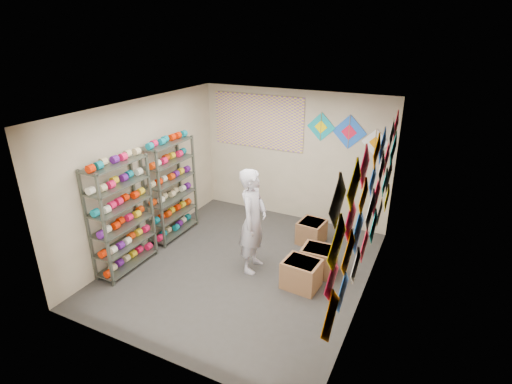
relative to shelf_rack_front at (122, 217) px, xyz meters
The scene contains 12 objects.
ground 2.19m from the shelf_rack_front, 25.53° to the left, with size 4.50×4.50×0.00m, color #312E2B.
room_walls 2.09m from the shelf_rack_front, 25.53° to the left, with size 4.50×4.50×4.50m.
shelf_rack_front is the anchor object (origin of this frame).
shelf_rack_back 1.30m from the shelf_rack_front, 90.00° to the left, with size 0.40×1.10×1.90m, color #4C5147.
string_spools 0.66m from the shelf_rack_front, 90.00° to the left, with size 0.12×2.36×0.12m.
kite_wall_display 3.90m from the shelf_rack_front, 12.24° to the left, with size 0.06×4.25×2.01m.
back_wall_kites 4.31m from the shelf_rack_front, 47.46° to the left, with size 1.60×0.02×0.73m.
poster 3.40m from the shelf_rack_front, 72.35° to the left, with size 2.00×0.01×1.10m, color #7A499F.
shopkeeper 2.15m from the shelf_rack_front, 25.03° to the left, with size 0.48×0.69×1.78m, color beige.
carton_a 3.05m from the shelf_rack_front, 15.00° to the left, with size 0.55×0.46×0.46m, color brown.
carton_b 3.32m from the shelf_rack_front, 23.13° to the left, with size 0.55×0.45×0.45m, color brown.
carton_c 3.43m from the shelf_rack_front, 40.59° to the left, with size 0.45×0.50×0.43m, color brown.
Camera 1 is at (2.77, -5.13, 3.82)m, focal length 28.00 mm.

